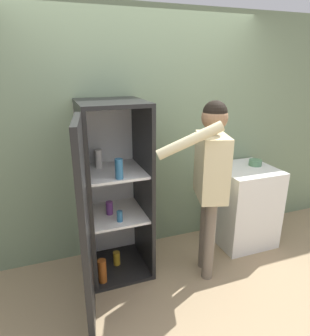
{
  "coord_description": "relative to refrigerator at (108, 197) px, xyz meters",
  "views": [
    {
      "loc": [
        -0.95,
        -1.99,
        2.0
      ],
      "look_at": [
        0.01,
        0.61,
        1.04
      ],
      "focal_mm": 32.0,
      "sensor_mm": 36.0,
      "label": 1
    }
  ],
  "objects": [
    {
      "name": "counter",
      "position": [
        1.58,
        0.09,
        -0.39
      ],
      "size": [
        0.63,
        0.64,
        0.91
      ],
      "color": "white",
      "rests_on": "ground_plane"
    },
    {
      "name": "bowl",
      "position": [
        1.73,
        0.13,
        0.1
      ],
      "size": [
        0.14,
        0.14,
        0.07
      ],
      "color": "#517F5B",
      "rests_on": "counter"
    },
    {
      "name": "ground_plane",
      "position": [
        0.48,
        -0.52,
        -0.85
      ],
      "size": [
        12.0,
        12.0,
        0.0
      ],
      "primitive_type": "plane",
      "color": "tan"
    },
    {
      "name": "refrigerator",
      "position": [
        0.0,
        0.0,
        0.0
      ],
      "size": [
        0.73,
        1.23,
        1.7
      ],
      "color": "black",
      "rests_on": "ground_plane"
    },
    {
      "name": "person",
      "position": [
        0.89,
        -0.29,
        0.25
      ],
      "size": [
        0.76,
        0.55,
        1.72
      ],
      "color": "#726656",
      "rests_on": "ground_plane"
    },
    {
      "name": "wall_back",
      "position": [
        0.48,
        0.46,
        0.43
      ],
      "size": [
        7.0,
        0.06,
        2.55
      ],
      "color": "gray",
      "rests_on": "ground_plane"
    }
  ]
}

